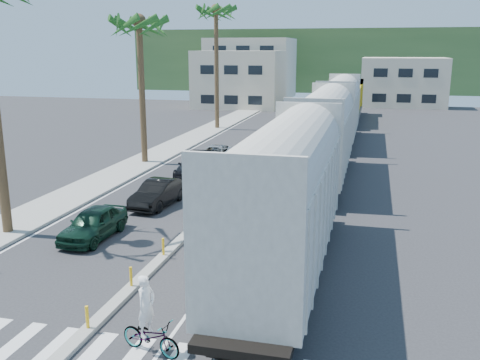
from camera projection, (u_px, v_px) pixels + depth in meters
name	position (u px, v px, depth m)	size (l,w,h in m)	color
ground	(104.00, 316.00, 16.93)	(140.00, 140.00, 0.00)	#28282B
sidewalk	(158.00, 155.00, 42.46)	(3.00, 90.00, 0.15)	gray
rails	(332.00, 156.00, 42.14)	(1.56, 100.00, 0.06)	black
median	(248.00, 174.00, 35.72)	(0.45, 60.00, 0.85)	gray
crosswalk	(70.00, 350.00, 15.04)	(14.00, 2.20, 0.01)	silver
lane_markings	(235.00, 159.00, 40.99)	(9.42, 90.00, 0.01)	silver
freight_train	(331.00, 125.00, 38.78)	(3.00, 60.94, 5.85)	#B0AEA2
palm_trees	(145.00, 12.00, 37.64)	(3.50, 37.20, 13.75)	brown
buildings	(282.00, 74.00, 84.92)	(38.00, 27.00, 10.00)	beige
hillside	(336.00, 60.00, 109.74)	(80.00, 20.00, 12.00)	#385628
car_lead	(93.00, 223.00, 23.75)	(1.73, 4.15, 1.40)	black
car_second	(158.00, 193.00, 28.71)	(1.88, 4.38, 1.40)	black
car_third	(194.00, 166.00, 35.31)	(2.46, 5.05, 1.42)	black
car_rear	(215.00, 154.00, 39.72)	(2.13, 4.55, 1.26)	#ABADB0
cyclist	(150.00, 329.00, 14.74)	(1.61, 2.24, 2.30)	#9EA0A5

